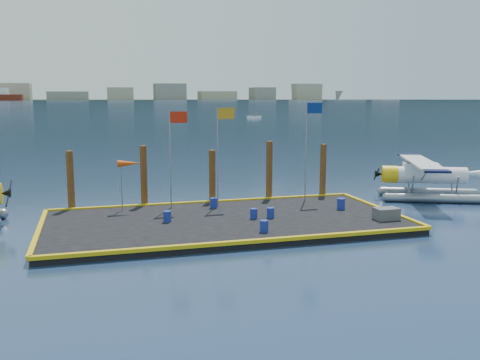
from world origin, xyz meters
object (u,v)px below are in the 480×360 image
object	(u,v)px
drum_0	(167,217)
drum_2	(271,213)
flagpole_yellow	(221,141)
drum_5	(214,203)
drum_1	(254,214)
flagpole_blue	(309,137)
piling_4	(323,172)
piling_3	(269,172)
piling_1	(144,178)
piling_2	(212,178)
seaplane_d	(426,177)
drum_4	(341,204)
windsock	(129,165)
crate	(386,214)
flagpole_red	(173,144)
drum_3	(264,226)
piling_0	(71,183)

from	to	relation	value
drum_0	drum_2	distance (m)	5.89
flagpole_yellow	drum_5	bearing A→B (deg)	-131.07
drum_1	drum_2	xyz separation A→B (m)	(0.98, -0.11, 0.01)
flagpole_blue	piling_4	bearing A→B (deg)	41.58
piling_3	piling_4	size ratio (longest dim) A/B	1.07
drum_2	flagpole_blue	xyz separation A→B (m)	(4.11, 4.30, 3.99)
piling_1	piling_2	xyz separation A→B (m)	(4.50, 0.00, -0.20)
seaplane_d	drum_0	xyz separation A→B (m)	(-19.02, -3.58, -0.88)
drum_0	drum_4	bearing A→B (deg)	2.38
drum_2	drum_4	size ratio (longest dim) A/B	0.87
seaplane_d	windsock	size ratio (longest dim) A/B	3.21
drum_2	crate	world-z (taller)	crate
seaplane_d	drum_0	bearing A→B (deg)	123.50
piling_2	piling_3	bearing A→B (deg)	0.00
piling_4	crate	bearing A→B (deg)	-87.93
piling_4	windsock	bearing A→B (deg)	-173.25
drum_1	flagpole_blue	distance (m)	7.71
drum_1	flagpole_yellow	world-z (taller)	flagpole_yellow
flagpole_red	piling_2	distance (m)	4.07
drum_5	crate	world-z (taller)	crate
drum_0	piling_1	distance (m)	5.52
drum_4	piling_3	xyz separation A→B (m)	(-3.05, 4.84, 1.41)
flagpole_blue	drum_2	bearing A→B (deg)	-133.65
piling_3	drum_3	bearing A→B (deg)	-110.29
drum_2	crate	xyz separation A→B (m)	(6.20, -2.14, 0.04)
seaplane_d	flagpole_blue	distance (m)	9.56
flagpole_blue	piling_2	distance (m)	6.98
seaplane_d	flagpole_yellow	bearing A→B (deg)	112.42
flagpole_red	piling_4	size ratio (longest dim) A/B	1.50
drum_2	piling_2	world-z (taller)	piling_2
piling_2	drum_1	bearing A→B (deg)	-79.15
seaplane_d	drum_3	world-z (taller)	seaplane_d
crate	flagpole_yellow	xyz separation A→B (m)	(-8.09, 6.45, 3.78)
flagpole_yellow	crate	bearing A→B (deg)	-38.56
piling_0	piling_2	xyz separation A→B (m)	(9.00, 0.00, -0.10)
drum_4	piling_1	world-z (taller)	piling_1
piling_0	drum_0	bearing A→B (deg)	-45.34
drum_0	piling_1	size ratio (longest dim) A/B	0.15
drum_4	flagpole_red	size ratio (longest dim) A/B	0.11
flagpole_blue	piling_2	bearing A→B (deg)	165.52
drum_3	piling_3	distance (m)	9.54
drum_2	piling_2	xyz separation A→B (m)	(-2.09, 5.90, 1.20)
drum_2	piling_3	world-z (taller)	piling_3
piling_0	crate	bearing A→B (deg)	-24.96
flagpole_yellow	piling_1	world-z (taller)	flagpole_yellow
windsock	drum_5	bearing A→B (deg)	-8.39
drum_5	flagpole_blue	distance (m)	7.78
drum_5	piling_3	world-z (taller)	piling_3
drum_1	piling_4	size ratio (longest dim) A/B	0.15
drum_2	flagpole_yellow	size ratio (longest dim) A/B	0.10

